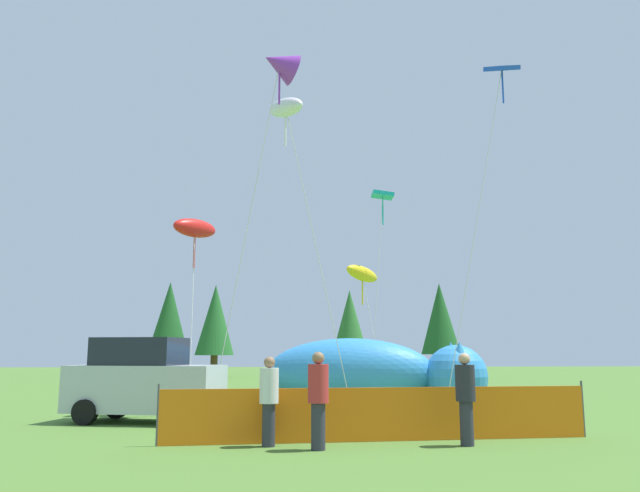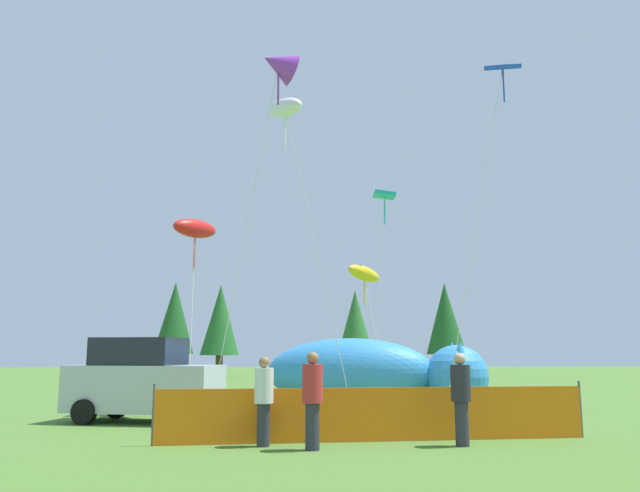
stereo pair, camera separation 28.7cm
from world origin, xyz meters
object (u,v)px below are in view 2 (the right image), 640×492
(kite_blue_box, at_px, (501,75))
(kite_yellow_hero, at_px, (364,274))
(spectator_in_grey_shirt, at_px, (461,395))
(spectator_in_black_shirt, at_px, (264,397))
(folding_chair, at_px, (519,410))
(spectator_in_red_shirt, at_px, (313,396))
(inflatable_cat, at_px, (371,375))
(kite_white_ghost, at_px, (285,109))
(parked_car, at_px, (143,381))
(kite_red_lizard, at_px, (195,229))
(kite_purple_delta, at_px, (278,65))
(kite_teal_diamond, at_px, (384,199))

(kite_blue_box, bearing_deg, kite_yellow_hero, 127.53)
(spectator_in_grey_shirt, height_order, spectator_in_black_shirt, spectator_in_grey_shirt)
(folding_chair, bearing_deg, spectator_in_red_shirt, 89.08)
(spectator_in_black_shirt, bearing_deg, folding_chair, 13.97)
(inflatable_cat, bearing_deg, kite_white_ghost, -128.91)
(kite_white_ghost, bearing_deg, spectator_in_red_shirt, -84.80)
(inflatable_cat, height_order, spectator_in_red_shirt, inflatable_cat)
(parked_car, height_order, kite_blue_box, kite_blue_box)
(parked_car, height_order, spectator_in_black_shirt, parked_car)
(inflatable_cat, distance_m, kite_red_lizard, 7.69)
(kite_yellow_hero, bearing_deg, kite_purple_delta, -114.41)
(spectator_in_black_shirt, bearing_deg, spectator_in_red_shirt, -28.47)
(spectator_in_grey_shirt, distance_m, kite_red_lizard, 10.88)
(parked_car, height_order, spectator_in_grey_shirt, parked_car)
(kite_red_lizard, bearing_deg, kite_blue_box, 1.03)
(folding_chair, bearing_deg, kite_purple_delta, 34.92)
(parked_car, distance_m, spectator_in_grey_shirt, 8.76)
(spectator_in_grey_shirt, xyz_separation_m, kite_red_lizard, (-6.53, 7.27, 4.78))
(spectator_in_red_shirt, bearing_deg, kite_purple_delta, 98.69)
(inflatable_cat, bearing_deg, spectator_in_grey_shirt, -72.68)
(spectator_in_red_shirt, xyz_separation_m, kite_purple_delta, (-0.84, 5.49, 9.49))
(spectator_in_grey_shirt, xyz_separation_m, kite_purple_delta, (-3.86, 5.15, 9.50))
(parked_car, relative_size, kite_yellow_hero, 0.79)
(spectator_in_grey_shirt, height_order, spectator_in_red_shirt, spectator_in_red_shirt)
(inflatable_cat, height_order, kite_teal_diamond, kite_teal_diamond)
(folding_chair, distance_m, kite_yellow_hero, 12.40)
(spectator_in_grey_shirt, distance_m, kite_blue_box, 13.43)
(spectator_in_red_shirt, relative_size, kite_teal_diamond, 0.22)
(kite_blue_box, bearing_deg, spectator_in_grey_shirt, -117.83)
(inflatable_cat, xyz_separation_m, kite_yellow_hero, (0.34, 4.23, 3.99))
(kite_purple_delta, xyz_separation_m, kite_teal_diamond, (4.46, 7.83, -2.19))
(kite_purple_delta, bearing_deg, kite_teal_diamond, 60.35)
(folding_chair, bearing_deg, kite_yellow_hero, -12.63)
(folding_chair, bearing_deg, spectator_in_grey_shirt, 109.21)
(parked_car, relative_size, spectator_in_grey_shirt, 2.35)
(parked_car, bearing_deg, inflatable_cat, 45.01)
(folding_chair, relative_size, kite_teal_diamond, 0.11)
(kite_white_ghost, xyz_separation_m, kite_red_lizard, (-2.89, 0.85, -3.82))
(spectator_in_black_shirt, distance_m, kite_teal_diamond, 15.45)
(kite_white_ghost, bearing_deg, kite_purple_delta, -100.12)
(spectator_in_black_shirt, height_order, kite_teal_diamond, kite_teal_diamond)
(spectator_in_grey_shirt, xyz_separation_m, spectator_in_black_shirt, (-3.99, 0.19, -0.04))
(inflatable_cat, relative_size, kite_teal_diamond, 0.88)
(parked_car, xyz_separation_m, spectator_in_grey_shirt, (7.40, -4.70, -0.09))
(parked_car, bearing_deg, kite_blue_box, 27.71)
(kite_purple_delta, distance_m, kite_white_ghost, 1.56)
(spectator_in_grey_shirt, xyz_separation_m, kite_blue_box, (3.94, 7.45, 10.45))
(kite_teal_diamond, bearing_deg, spectator_in_grey_shirt, -92.62)
(kite_purple_delta, distance_m, kite_teal_diamond, 9.27)
(inflatable_cat, relative_size, spectator_in_black_shirt, 4.31)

